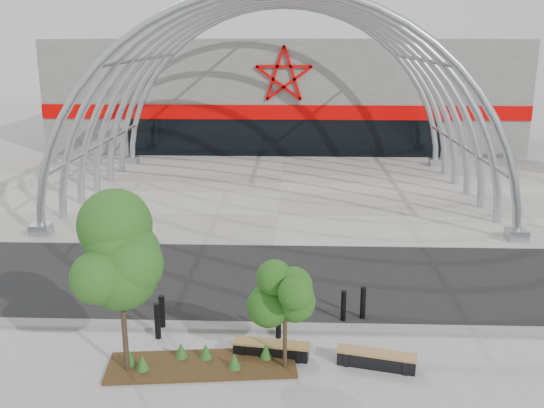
% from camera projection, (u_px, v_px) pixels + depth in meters
% --- Properties ---
extents(ground, '(140.00, 140.00, 0.00)m').
position_uv_depth(ground, '(267.00, 326.00, 17.78)').
color(ground, '#999994').
rests_on(ground, ground).
extents(road, '(140.00, 7.00, 0.02)m').
position_uv_depth(road, '(271.00, 279.00, 21.15)').
color(road, black).
rests_on(road, ground).
extents(forecourt, '(60.00, 17.00, 0.04)m').
position_uv_depth(forecourt, '(280.00, 193.00, 32.70)').
color(forecourt, '#9E9890').
rests_on(forecourt, ground).
extents(kerb, '(60.00, 0.50, 0.12)m').
position_uv_depth(kerb, '(267.00, 328.00, 17.52)').
color(kerb, slate).
rests_on(kerb, ground).
extents(arena_building, '(34.00, 15.24, 8.00)m').
position_uv_depth(arena_building, '(285.00, 90.00, 48.92)').
color(arena_building, slate).
rests_on(arena_building, ground).
extents(vault_canopy, '(20.80, 15.80, 20.36)m').
position_uv_depth(vault_canopy, '(280.00, 193.00, 32.70)').
color(vault_canopy, '#9DA1A7').
rests_on(vault_canopy, ground).
extents(planting_bed, '(4.93, 1.98, 0.51)m').
position_uv_depth(planting_bed, '(200.00, 362.00, 15.56)').
color(planting_bed, '#31250F').
rests_on(planting_bed, ground).
extents(street_tree_0, '(1.87, 1.87, 4.27)m').
position_uv_depth(street_tree_0, '(119.00, 259.00, 14.48)').
color(street_tree_0, black).
rests_on(street_tree_0, ground).
extents(street_tree_1, '(1.28, 1.28, 3.03)m').
position_uv_depth(street_tree_1, '(285.00, 291.00, 14.85)').
color(street_tree_1, black).
rests_on(street_tree_1, ground).
extents(bench_0, '(2.07, 0.73, 0.43)m').
position_uv_depth(bench_0, '(271.00, 350.00, 15.99)').
color(bench_0, black).
rests_on(bench_0, ground).
extents(bench_1, '(2.08, 0.93, 0.43)m').
position_uv_depth(bench_1, '(376.00, 360.00, 15.50)').
color(bench_1, black).
rests_on(bench_1, ground).
extents(bollard_0, '(0.17, 0.17, 1.05)m').
position_uv_depth(bollard_0, '(157.00, 321.00, 16.91)').
color(bollard_0, black).
rests_on(bollard_0, ground).
extents(bollard_1, '(0.17, 0.17, 1.08)m').
position_uv_depth(bollard_1, '(162.00, 313.00, 17.36)').
color(bollard_1, black).
rests_on(bollard_1, ground).
extents(bollard_2, '(0.16, 0.16, 0.99)m').
position_uv_depth(bollard_2, '(278.00, 321.00, 16.95)').
color(bollard_2, black).
rests_on(bollard_2, ground).
extents(bollard_3, '(0.16, 0.16, 1.01)m').
position_uv_depth(bollard_3, '(363.00, 303.00, 18.09)').
color(bollard_3, black).
rests_on(bollard_3, ground).
extents(bollard_4, '(0.15, 0.15, 0.95)m').
position_uv_depth(bollard_4, '(343.00, 306.00, 17.96)').
color(bollard_4, black).
rests_on(bollard_4, ground).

